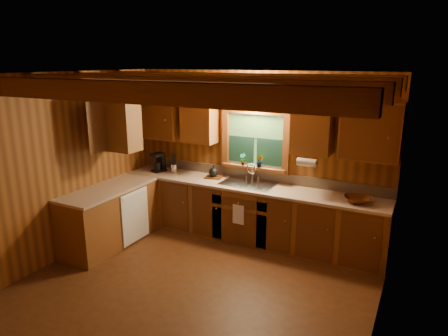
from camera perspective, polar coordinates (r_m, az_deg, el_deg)
name	(u,v)px	position (r m, az deg, el deg)	size (l,w,h in m)	color
room	(193,188)	(4.71, -4.46, -2.83)	(4.20, 4.20, 4.20)	#4E2A13
ceiling_beams	(191,84)	(4.49, -4.77, 11.79)	(4.20, 2.54, 0.18)	brown
base_cabinets	(210,214)	(6.28, -2.00, -6.57)	(4.20, 2.22, 0.86)	brown
countertop	(211,187)	(6.13, -1.90, -2.66)	(4.20, 2.24, 0.04)	tan
backsplash	(255,175)	(6.41, 4.44, -0.96)	(4.20, 0.02, 0.16)	tan
dishwasher_panel	(135,216)	(6.34, -12.50, -6.73)	(0.02, 0.60, 0.80)	white
upper_cabinets	(210,123)	(6.06, -2.07, 6.47)	(4.19, 1.77, 0.78)	brown
window	(255,141)	(6.27, 4.48, 3.83)	(1.12, 0.08, 1.00)	brown
window_sill	(254,167)	(6.31, 4.23, 0.12)	(1.06, 0.14, 0.04)	brown
wall_sconce	(253,101)	(6.06, 4.15, 9.54)	(0.45, 0.21, 0.17)	black
paper_towel_roll	(307,162)	(5.70, 11.67, 0.79)	(0.11, 0.11, 0.27)	white
dish_towel	(238,215)	(6.02, 2.04, -6.63)	(0.18, 0.01, 0.30)	white
sink	(248,187)	(6.20, 3.40, -2.71)	(0.82, 0.48, 0.43)	silver
coffee_maker	(160,162)	(6.96, -9.14, 0.83)	(0.18, 0.23, 0.32)	black
utensil_crock	(174,168)	(6.86, -7.16, 0.04)	(0.12, 0.12, 0.33)	silver
cutting_board	(214,177)	(6.50, -1.50, -1.33)	(0.26, 0.19, 0.02)	#532C11
teakettle	(213,172)	(6.47, -1.51, -0.57)	(0.15, 0.15, 0.19)	black
wicker_basket	(357,200)	(5.67, 18.36, -4.28)	(0.34, 0.34, 0.08)	#48230C
potted_plant_left	(243,159)	(6.32, 2.69, 1.24)	(0.10, 0.07, 0.19)	#532C11
potted_plant_right	(260,161)	(6.21, 5.13, 0.99)	(0.11, 0.09, 0.20)	#532C11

